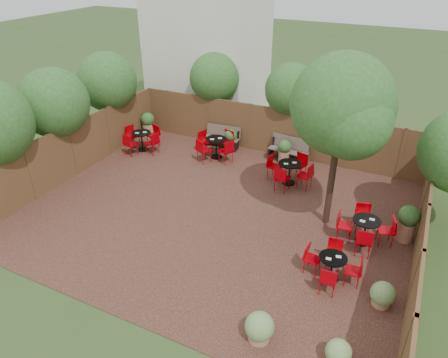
% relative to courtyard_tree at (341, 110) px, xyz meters
% --- Properties ---
extents(ground, '(80.00, 80.00, 0.00)m').
position_rel_courtyard_tree_xyz_m(ground, '(-3.33, -1.02, -3.72)').
color(ground, '#354F23').
rests_on(ground, ground).
extents(courtyard_paving, '(12.00, 10.00, 0.02)m').
position_rel_courtyard_tree_xyz_m(courtyard_paving, '(-3.33, -1.02, -3.71)').
color(courtyard_paving, '#321714').
rests_on(courtyard_paving, ground).
extents(fence_back, '(12.00, 0.08, 2.00)m').
position_rel_courtyard_tree_xyz_m(fence_back, '(-3.33, 3.98, -2.72)').
color(fence_back, brown).
rests_on(fence_back, ground).
extents(fence_left, '(0.08, 10.00, 2.00)m').
position_rel_courtyard_tree_xyz_m(fence_left, '(-9.33, -1.02, -2.72)').
color(fence_left, brown).
rests_on(fence_left, ground).
extents(fence_right, '(0.08, 10.00, 2.00)m').
position_rel_courtyard_tree_xyz_m(fence_right, '(2.67, -1.02, -2.72)').
color(fence_right, brown).
rests_on(fence_right, ground).
extents(neighbour_building, '(5.00, 4.00, 8.00)m').
position_rel_courtyard_tree_xyz_m(neighbour_building, '(-7.83, 6.98, 0.28)').
color(neighbour_building, silver).
rests_on(neighbour_building, ground).
extents(overhang_foliage, '(15.88, 10.67, 2.78)m').
position_rel_courtyard_tree_xyz_m(overhang_foliage, '(-6.08, 0.82, -1.00)').
color(overhang_foliage, '#285A1D').
rests_on(overhang_foliage, ground).
extents(courtyard_tree, '(2.94, 2.87, 5.29)m').
position_rel_courtyard_tree_xyz_m(courtyard_tree, '(0.00, 0.00, 0.00)').
color(courtyard_tree, black).
rests_on(courtyard_tree, courtyard_paving).
extents(park_bench_left, '(1.55, 0.61, 0.94)m').
position_rel_courtyard_tree_xyz_m(park_bench_left, '(-5.41, 3.61, -3.22)').
color(park_bench_left, brown).
rests_on(park_bench_left, courtyard_paving).
extents(park_bench_right, '(1.63, 0.69, 0.98)m').
position_rel_courtyard_tree_xyz_m(park_bench_right, '(-2.45, 3.61, -3.20)').
color(park_bench_right, brown).
rests_on(park_bench_right, courtyard_paving).
extents(bistro_tables, '(11.26, 6.69, 0.96)m').
position_rel_courtyard_tree_xyz_m(bistro_tables, '(-2.99, 0.92, -3.24)').
color(bistro_tables, black).
rests_on(bistro_tables, courtyard_paving).
extents(planters, '(11.91, 3.88, 1.14)m').
position_rel_courtyard_tree_xyz_m(planters, '(-3.31, 2.28, -3.13)').
color(planters, '#AA7555').
rests_on(planters, courtyard_paving).
extents(low_shrubs, '(2.91, 2.88, 0.71)m').
position_rel_courtyard_tree_xyz_m(low_shrubs, '(0.97, -4.37, -3.39)').
color(low_shrubs, '#AA7555').
rests_on(low_shrubs, courtyard_paving).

